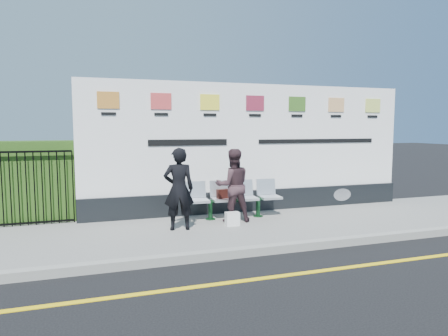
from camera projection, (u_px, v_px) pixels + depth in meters
The scene contains 12 objects.
ground at pixel (321, 271), 5.86m from camera, with size 80.00×80.00×0.00m, color black.
pavement at pixel (255, 227), 8.21m from camera, with size 14.00×3.00×0.12m, color gray.
kerb at pixel (290, 247), 6.79m from camera, with size 14.00×0.18×0.14m, color gray.
yellow_line at pixel (321, 271), 5.85m from camera, with size 14.00×0.10×0.01m, color yellow.
billboard at pixel (253, 156), 9.51m from camera, with size 8.00×0.30×3.00m.
hedge at pixel (22, 181), 8.40m from camera, with size 2.35×0.70×1.70m, color #2C5018.
railing at pixel (18, 188), 7.98m from camera, with size 2.05×0.06×1.54m, color black, non-canonical shape.
bench at pixel (235, 208), 8.76m from camera, with size 2.10×0.55×0.45m, color silver, non-canonical shape.
woman_left at pixel (179, 189), 7.70m from camera, with size 0.58×0.38×1.60m, color black.
woman_right at pixel (233, 185), 8.38m from camera, with size 0.75×0.58×1.54m, color #3B262C.
handbag_brown at pixel (223, 194), 8.66m from camera, with size 0.26×0.11×0.20m, color black.
carrier_bag_white at pixel (232, 219), 8.08m from camera, with size 0.28×0.17×0.28m, color white.
Camera 1 is at (-3.13, -4.94, 2.10)m, focal length 32.00 mm.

